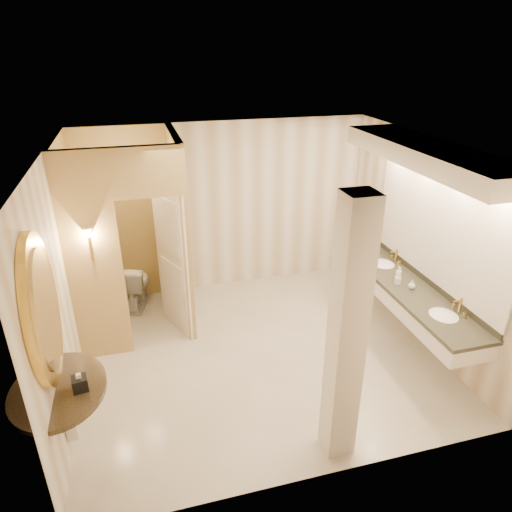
{
  "coord_description": "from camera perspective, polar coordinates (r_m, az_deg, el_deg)",
  "views": [
    {
      "loc": [
        -1.32,
        -4.77,
        3.75
      ],
      "look_at": [
        0.02,
        0.2,
        1.32
      ],
      "focal_mm": 32.0,
      "sensor_mm": 36.0,
      "label": 1
    }
  ],
  "objects": [
    {
      "name": "wall_front",
      "position": [
        3.9,
        8.42,
        -13.1
      ],
      "size": [
        4.5,
        0.02,
        2.7
      ],
      "primitive_type": "cube",
      "color": "silver",
      "rests_on": "floor"
    },
    {
      "name": "wall_right",
      "position": [
        6.43,
        20.09,
        1.71
      ],
      "size": [
        0.02,
        4.0,
        2.7
      ],
      "primitive_type": "cube",
      "color": "silver",
      "rests_on": "floor"
    },
    {
      "name": "toilet",
      "position": [
        7.24,
        -14.91,
        -3.49
      ],
      "size": [
        0.58,
        0.81,
        0.74
      ],
      "primitive_type": "imported",
      "rotation": [
        0.0,
        0.0,
        2.89
      ],
      "color": "white",
      "rests_on": "floor"
    },
    {
      "name": "soap_bottle_c",
      "position": [
        6.27,
        17.38,
        -2.18
      ],
      "size": [
        0.09,
        0.09,
        0.22
      ],
      "primitive_type": "imported",
      "rotation": [
        0.0,
        0.0,
        -0.01
      ],
      "color": "#C6B28C",
      "rests_on": "vanity"
    },
    {
      "name": "soap_bottle_a",
      "position": [
        6.22,
        17.32,
        -2.77
      ],
      "size": [
        0.08,
        0.08,
        0.15
      ],
      "primitive_type": "imported",
      "rotation": [
        0.0,
        0.0,
        -0.19
      ],
      "color": "beige",
      "rests_on": "vanity"
    },
    {
      "name": "toilet_closet",
      "position": [
        6.21,
        -12.12,
        2.29
      ],
      "size": [
        1.5,
        1.55,
        2.7
      ],
      "color": "#D2B96D",
      "rests_on": "floor"
    },
    {
      "name": "floor",
      "position": [
        6.21,
        0.32,
        -11.88
      ],
      "size": [
        4.5,
        4.5,
        0.0
      ],
      "primitive_type": "plane",
      "color": "beige",
      "rests_on": "ground"
    },
    {
      "name": "ceiling",
      "position": [
        5.06,
        0.4,
        13.27
      ],
      "size": [
        4.5,
        4.5,
        0.0
      ],
      "primitive_type": "plane",
      "rotation": [
        3.14,
        0.0,
        0.0
      ],
      "color": "silver",
      "rests_on": "wall_back"
    },
    {
      "name": "soap_bottle_b",
      "position": [
        6.17,
        18.91,
        -3.42
      ],
      "size": [
        0.11,
        0.11,
        0.12
      ],
      "primitive_type": "imported",
      "rotation": [
        0.0,
        0.0,
        -0.18
      ],
      "color": "silver",
      "rests_on": "vanity"
    },
    {
      "name": "wall_back",
      "position": [
        7.3,
        -3.85,
        6.02
      ],
      "size": [
        4.5,
        0.02,
        2.7
      ],
      "primitive_type": "cube",
      "color": "silver",
      "rests_on": "floor"
    },
    {
      "name": "wall_left",
      "position": [
        5.42,
        -23.27,
        -3.27
      ],
      "size": [
        0.02,
        4.0,
        2.7
      ],
      "primitive_type": "cube",
      "color": "silver",
      "rests_on": "floor"
    },
    {
      "name": "console_shelf",
      "position": [
        4.44,
        -24.37,
        -10.12
      ],
      "size": [
        1.07,
        1.07,
        1.99
      ],
      "color": "black",
      "rests_on": "floor"
    },
    {
      "name": "tissue_box",
      "position": [
        4.58,
        -21.15,
        -14.65
      ],
      "size": [
        0.15,
        0.15,
        0.13
      ],
      "primitive_type": "cube",
      "rotation": [
        0.0,
        0.0,
        0.15
      ],
      "color": "black",
      "rests_on": "console_shelf"
    },
    {
      "name": "vanity",
      "position": [
        5.95,
        19.93,
        2.78
      ],
      "size": [
        0.75,
        2.79,
        2.09
      ],
      "color": "silver",
      "rests_on": "floor"
    },
    {
      "name": "wall_sconce",
      "position": [
        5.61,
        -20.21,
        2.55
      ],
      "size": [
        0.14,
        0.14,
        0.42
      ],
      "color": "#B68B3A",
      "rests_on": "toilet_closet"
    },
    {
      "name": "pillar",
      "position": [
        4.24,
        11.26,
        -9.8
      ],
      "size": [
        0.28,
        0.28,
        2.7
      ],
      "primitive_type": "cube",
      "color": "silver",
      "rests_on": "floor"
    }
  ]
}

